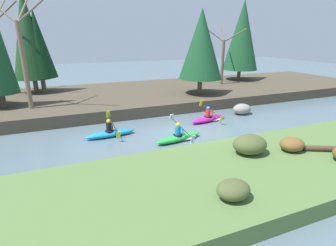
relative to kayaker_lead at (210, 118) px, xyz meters
name	(u,v)px	position (x,y,z in m)	size (l,w,h in m)	color
ground_plane	(192,133)	(-2.03, -1.50, -0.20)	(90.00, 90.00, 0.00)	slate
riverbank_near	(258,171)	(-2.03, -6.90, 0.11)	(44.00, 5.36, 0.61)	#56753D
riverbank_far	(145,95)	(-2.03, 7.39, 0.19)	(44.00, 10.59, 0.78)	#4C4233
conifer_tree_mid_left	(28,35)	(-10.52, 10.21, 5.07)	(2.90, 2.90, 7.87)	brown
conifer_tree_centre	(37,45)	(-9.92, 10.08, 4.38)	(2.46, 2.46, 6.41)	brown
conifer_tree_mid_right	(201,44)	(1.74, 4.56, 4.40)	(3.38, 3.38, 6.44)	brown
conifer_tree_right	(242,36)	(9.13, 9.34, 5.08)	(3.60, 3.60, 7.92)	brown
bare_tree_mid_upstream	(23,55)	(-10.49, 4.72, 3.90)	(3.87, 3.82, 7.05)	#7A664C
bare_tree_mid_downstream	(223,57)	(5.93, 7.81, 3.14)	(3.02, 2.98, 5.43)	brown
shrub_clump_nearest	(233,190)	(-4.25, -8.36, 0.69)	(1.04, 0.87, 0.56)	#4C562D
shrub_clump_second	(250,144)	(-1.74, -5.97, 0.80)	(1.44, 1.20, 0.78)	#4C562D
shrub_clump_third	(292,144)	(0.07, -6.45, 0.70)	(1.06, 0.89, 0.58)	brown
kayaker_lead	(210,118)	(0.00, 0.00, 0.00)	(2.79, 2.06, 1.20)	#C61999
kayaker_middle	(180,137)	(-3.13, -2.26, 0.00)	(2.79, 2.06, 1.20)	green
kayaker_trailing	(111,133)	(-6.40, -0.33, 0.02)	(2.79, 2.07, 1.20)	#1993D6
boulder_midstream	(242,109)	(2.92, 0.54, 0.17)	(1.31, 1.02, 0.74)	gray
driftwood_log	(336,149)	(1.69, -7.22, 0.53)	(2.41, 1.38, 0.44)	#4C3828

